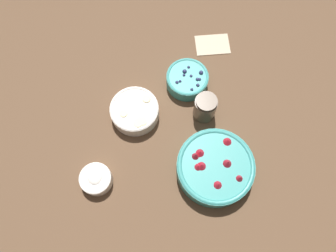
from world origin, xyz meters
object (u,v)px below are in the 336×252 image
(bowl_strawberries, at_px, (215,167))
(jar_chocolate, at_px, (205,108))
(bowl_cream, at_px, (96,179))
(bowl_bananas, at_px, (135,111))
(bowl_blueberries, at_px, (187,79))

(bowl_strawberries, relative_size, jar_chocolate, 2.34)
(bowl_cream, bearing_deg, jar_chocolate, 14.27)
(bowl_bananas, height_order, bowl_cream, bowl_bananas)
(bowl_strawberries, distance_m, bowl_cream, 0.39)
(bowl_strawberries, xyz_separation_m, bowl_bananas, (-0.18, 0.28, -0.01))
(bowl_blueberries, distance_m, bowl_bananas, 0.22)
(bowl_blueberries, xyz_separation_m, bowl_cream, (-0.41, -0.24, -0.00))
(bowl_blueberries, bearing_deg, bowl_strawberries, -95.47)
(bowl_bananas, bearing_deg, jar_chocolate, -18.53)
(bowl_bananas, relative_size, bowl_cream, 1.63)
(jar_chocolate, bearing_deg, bowl_strawberries, -102.65)
(bowl_cream, bearing_deg, bowl_strawberries, -14.30)
(bowl_blueberries, xyz_separation_m, bowl_bananas, (-0.22, -0.06, 0.00))
(bowl_bananas, xyz_separation_m, bowl_cream, (-0.19, -0.18, -0.00))
(bowl_bananas, xyz_separation_m, jar_chocolate, (0.23, -0.08, 0.02))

